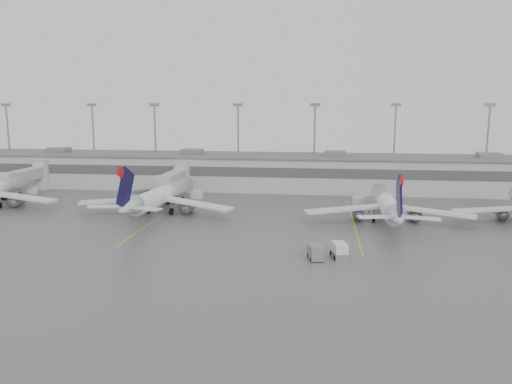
# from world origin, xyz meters

# --- Properties ---
(ground) EXTENTS (260.00, 260.00, 0.00)m
(ground) POSITION_xyz_m (0.00, 0.00, 0.00)
(ground) COLOR #565659
(ground) RESTS_ON ground
(terminal) EXTENTS (152.00, 17.00, 9.45)m
(terminal) POSITION_xyz_m (-0.01, 57.98, 4.17)
(terminal) COLOR #B2B2AC
(terminal) RESTS_ON ground
(light_masts) EXTENTS (142.40, 8.00, 20.60)m
(light_masts) POSITION_xyz_m (0.00, 63.75, 12.03)
(light_masts) COLOR gray
(light_masts) RESTS_ON ground
(jet_bridge_left) EXTENTS (4.00, 17.20, 7.00)m
(jet_bridge_left) POSITION_xyz_m (-55.50, 45.72, 3.87)
(jet_bridge_left) COLOR #AAADAF
(jet_bridge_left) RESTS_ON ground
(jet_bridge_right) EXTENTS (4.00, 17.20, 7.00)m
(jet_bridge_right) POSITION_xyz_m (-20.50, 45.72, 3.87)
(jet_bridge_right) COLOR #AAADAF
(jet_bridge_right) RESTS_ON ground
(stand_markings) EXTENTS (105.25, 40.00, 0.01)m
(stand_markings) POSITION_xyz_m (-0.00, 24.00, 0.01)
(stand_markings) COLOR #DBB90C
(stand_markings) RESTS_ON ground
(jet_mid_left) EXTENTS (30.02, 33.77, 10.92)m
(jet_mid_left) POSITION_xyz_m (-18.18, 26.87, 3.39)
(jet_mid_left) COLOR white
(jet_mid_left) RESTS_ON ground
(jet_mid_right) EXTENTS (28.95, 32.42, 10.50)m
(jet_mid_right) POSITION_xyz_m (23.23, 25.30, 3.26)
(jet_mid_right) COLOR white
(jet_mid_right) RESTS_ON ground
(baggage_tug) EXTENTS (2.65, 3.50, 2.03)m
(baggage_tug) POSITION_xyz_m (14.33, 3.15, 0.79)
(baggage_tug) COLOR silver
(baggage_tug) RESTS_ON ground
(baggage_cart) EXTENTS (2.35, 3.31, 1.93)m
(baggage_cart) POSITION_xyz_m (11.13, 1.95, 1.00)
(baggage_cart) COLOR slate
(baggage_cart) RESTS_ON ground
(gse_uld_a) EXTENTS (2.22, 1.56, 1.50)m
(gse_uld_a) POSITION_xyz_m (-54.71, 44.14, 0.75)
(gse_uld_a) COLOR silver
(gse_uld_a) RESTS_ON ground
(gse_uld_b) EXTENTS (2.50, 1.77, 1.68)m
(gse_uld_b) POSITION_xyz_m (-15.19, 42.72, 0.84)
(gse_uld_b) COLOR silver
(gse_uld_b) RESTS_ON ground
(gse_uld_c) EXTENTS (2.89, 2.27, 1.80)m
(gse_uld_c) POSITION_xyz_m (19.59, 39.00, 0.90)
(gse_uld_c) COLOR silver
(gse_uld_c) RESTS_ON ground
(gse_loader) EXTENTS (3.11, 3.75, 2.01)m
(gse_loader) POSITION_xyz_m (-26.83, 40.37, 1.01)
(gse_loader) COLOR slate
(gse_loader) RESTS_ON ground
(cone_a) EXTENTS (0.44, 0.44, 0.70)m
(cone_a) POSITION_xyz_m (-46.09, 34.40, 0.35)
(cone_a) COLOR #FF4705
(cone_a) RESTS_ON ground
(cone_b) EXTENTS (0.43, 0.43, 0.69)m
(cone_b) POSITION_xyz_m (-22.11, 38.31, 0.34)
(cone_b) COLOR #FF4705
(cone_b) RESTS_ON ground
(cone_c) EXTENTS (0.46, 0.46, 0.74)m
(cone_c) POSITION_xyz_m (20.91, 32.74, 0.37)
(cone_c) COLOR #FF4705
(cone_c) RESTS_ON ground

